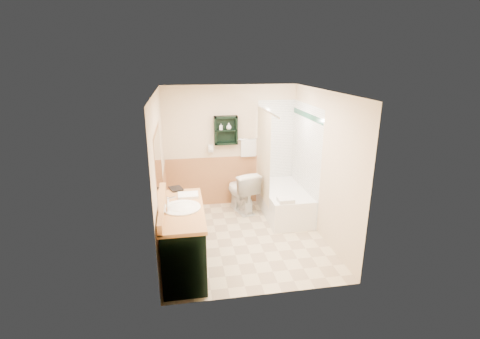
% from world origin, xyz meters
% --- Properties ---
extents(floor, '(3.00, 3.00, 0.00)m').
position_xyz_m(floor, '(0.00, 0.00, 0.00)').
color(floor, beige).
rests_on(floor, ground).
extents(back_wall, '(2.60, 0.04, 2.40)m').
position_xyz_m(back_wall, '(0.00, 1.52, 1.20)').
color(back_wall, '#F9EDC3').
rests_on(back_wall, ground).
extents(left_wall, '(0.04, 3.00, 2.40)m').
position_xyz_m(left_wall, '(-1.32, 0.00, 1.20)').
color(left_wall, '#F9EDC3').
rests_on(left_wall, ground).
extents(right_wall, '(0.04, 3.00, 2.40)m').
position_xyz_m(right_wall, '(1.32, 0.00, 1.20)').
color(right_wall, '#F9EDC3').
rests_on(right_wall, ground).
extents(ceiling, '(2.60, 3.00, 0.04)m').
position_xyz_m(ceiling, '(0.00, 0.00, 2.42)').
color(ceiling, white).
rests_on(ceiling, back_wall).
extents(wainscot_left, '(2.98, 2.98, 1.00)m').
position_xyz_m(wainscot_left, '(-1.29, 0.00, 0.50)').
color(wainscot_left, tan).
rests_on(wainscot_left, left_wall).
extents(wainscot_back, '(2.58, 2.58, 1.00)m').
position_xyz_m(wainscot_back, '(0.00, 1.49, 0.50)').
color(wainscot_back, tan).
rests_on(wainscot_back, back_wall).
extents(mirror_frame, '(1.30, 1.30, 1.00)m').
position_xyz_m(mirror_frame, '(-1.27, -0.55, 1.50)').
color(mirror_frame, brown).
rests_on(mirror_frame, left_wall).
extents(mirror_glass, '(1.20, 1.20, 0.90)m').
position_xyz_m(mirror_glass, '(-1.27, -0.55, 1.50)').
color(mirror_glass, white).
rests_on(mirror_glass, left_wall).
extents(tile_right, '(1.50, 1.50, 2.10)m').
position_xyz_m(tile_right, '(1.28, 0.75, 1.05)').
color(tile_right, white).
rests_on(tile_right, right_wall).
extents(tile_back, '(0.95, 0.95, 2.10)m').
position_xyz_m(tile_back, '(1.03, 1.48, 1.05)').
color(tile_back, white).
rests_on(tile_back, back_wall).
extents(tile_accent, '(1.50, 1.50, 0.10)m').
position_xyz_m(tile_accent, '(1.27, 0.75, 1.90)').
color(tile_accent, '#12422E').
rests_on(tile_accent, right_wall).
extents(wall_shelf, '(0.45, 0.15, 0.55)m').
position_xyz_m(wall_shelf, '(-0.10, 1.41, 1.55)').
color(wall_shelf, black).
rests_on(wall_shelf, back_wall).
extents(hair_dryer, '(0.10, 0.24, 0.18)m').
position_xyz_m(hair_dryer, '(-0.40, 1.43, 1.20)').
color(hair_dryer, white).
rests_on(hair_dryer, back_wall).
extents(towel_bar, '(0.40, 0.06, 0.40)m').
position_xyz_m(towel_bar, '(0.35, 1.45, 1.35)').
color(towel_bar, white).
rests_on(towel_bar, back_wall).
extents(curtain_rod, '(0.03, 1.60, 0.03)m').
position_xyz_m(curtain_rod, '(0.53, 0.75, 2.00)').
color(curtain_rod, silver).
rests_on(curtain_rod, back_wall).
extents(shower_curtain, '(1.05, 1.05, 1.70)m').
position_xyz_m(shower_curtain, '(0.53, 0.92, 1.15)').
color(shower_curtain, beige).
rests_on(shower_curtain, curtain_rod).
extents(vanity, '(0.59, 1.47, 0.93)m').
position_xyz_m(vanity, '(-0.99, -0.72, 0.46)').
color(vanity, black).
rests_on(vanity, ground).
extents(bathtub, '(0.79, 1.50, 0.52)m').
position_xyz_m(bathtub, '(0.93, 0.78, 0.26)').
color(bathtub, white).
rests_on(bathtub, ground).
extents(toilet, '(0.67, 0.92, 0.81)m').
position_xyz_m(toilet, '(0.15, 1.09, 0.40)').
color(toilet, white).
rests_on(toilet, ground).
extents(counter_towel, '(0.29, 0.23, 0.04)m').
position_xyz_m(counter_towel, '(-0.89, -0.31, 0.95)').
color(counter_towel, white).
rests_on(counter_towel, vanity).
extents(vanity_book, '(0.18, 0.08, 0.25)m').
position_xyz_m(vanity_book, '(-1.16, -0.02, 1.05)').
color(vanity_book, black).
rests_on(vanity_book, vanity).
extents(tub_towel, '(0.27, 0.22, 0.07)m').
position_xyz_m(tub_towel, '(0.75, 0.16, 0.56)').
color(tub_towel, white).
rests_on(tub_towel, bathtub).
extents(soap_bottle_a, '(0.09, 0.13, 0.06)m').
position_xyz_m(soap_bottle_a, '(-0.19, 1.40, 1.59)').
color(soap_bottle_a, white).
rests_on(soap_bottle_a, wall_shelf).
extents(soap_bottle_b, '(0.11, 0.14, 0.10)m').
position_xyz_m(soap_bottle_b, '(-0.04, 1.40, 1.62)').
color(soap_bottle_b, white).
rests_on(soap_bottle_b, wall_shelf).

